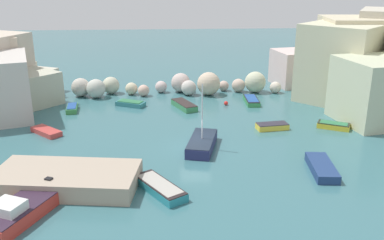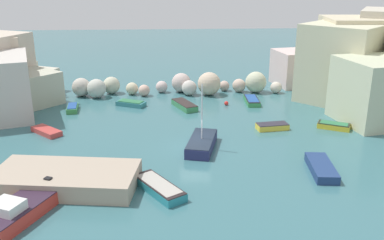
{
  "view_description": "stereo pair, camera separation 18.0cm",
  "coord_description": "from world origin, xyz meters",
  "px_view_note": "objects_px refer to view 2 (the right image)",
  "views": [
    {
      "loc": [
        -2.49,
        -32.5,
        13.63
      ],
      "look_at": [
        0.0,
        4.21,
        1.0
      ],
      "focal_mm": 39.97,
      "sensor_mm": 36.0,
      "label": 1
    },
    {
      "loc": [
        -2.31,
        -32.51,
        13.63
      ],
      "look_at": [
        0.0,
        4.21,
        1.0
      ],
      "focal_mm": 39.97,
      "sensor_mm": 36.0,
      "label": 2
    }
  ],
  "objects_px": {
    "moored_boat_0": "(202,143)",
    "moored_boat_10": "(321,168)",
    "moored_boat_2": "(159,187)",
    "moored_boat_6": "(272,126)",
    "moored_boat_8": "(252,100)",
    "channel_buoy": "(226,103)",
    "stone_dock": "(66,179)",
    "moored_boat_4": "(72,108)",
    "moored_boat_9": "(19,209)",
    "moored_boat_3": "(131,103)",
    "moored_boat_1": "(184,105)",
    "moored_boat_7": "(334,126)",
    "moored_boat_11": "(46,131)"
  },
  "relations": [
    {
      "from": "channel_buoy",
      "to": "moored_boat_2",
      "type": "distance_m",
      "value": 20.42
    },
    {
      "from": "moored_boat_3",
      "to": "moored_boat_1",
      "type": "bearing_deg",
      "value": -165.16
    },
    {
      "from": "channel_buoy",
      "to": "moored_boat_4",
      "type": "bearing_deg",
      "value": -176.82
    },
    {
      "from": "stone_dock",
      "to": "moored_boat_7",
      "type": "relative_size",
      "value": 3.05
    },
    {
      "from": "moored_boat_7",
      "to": "moored_boat_8",
      "type": "xyz_separation_m",
      "value": [
        -5.96,
        8.74,
        0.0
      ]
    },
    {
      "from": "moored_boat_3",
      "to": "moored_boat_6",
      "type": "distance_m",
      "value": 15.89
    },
    {
      "from": "moored_boat_4",
      "to": "moored_boat_11",
      "type": "relative_size",
      "value": 0.89
    },
    {
      "from": "moored_boat_10",
      "to": "moored_boat_8",
      "type": "bearing_deg",
      "value": 11.31
    },
    {
      "from": "moored_boat_9",
      "to": "moored_boat_11",
      "type": "height_order",
      "value": "moored_boat_9"
    },
    {
      "from": "moored_boat_0",
      "to": "moored_boat_10",
      "type": "xyz_separation_m",
      "value": [
        8.3,
        -4.91,
        -0.14
      ]
    },
    {
      "from": "channel_buoy",
      "to": "moored_boat_10",
      "type": "distance_m",
      "value": 17.5
    },
    {
      "from": "moored_boat_0",
      "to": "moored_boat_3",
      "type": "relative_size",
      "value": 1.61
    },
    {
      "from": "stone_dock",
      "to": "moored_boat_4",
      "type": "bearing_deg",
      "value": 99.95
    },
    {
      "from": "moored_boat_2",
      "to": "moored_boat_8",
      "type": "xyz_separation_m",
      "value": [
        10.11,
        19.87,
        -0.03
      ]
    },
    {
      "from": "moored_boat_6",
      "to": "moored_boat_10",
      "type": "relative_size",
      "value": 0.68
    },
    {
      "from": "moored_boat_6",
      "to": "moored_boat_3",
      "type": "bearing_deg",
      "value": 141.26
    },
    {
      "from": "channel_buoy",
      "to": "moored_boat_9",
      "type": "height_order",
      "value": "moored_boat_9"
    },
    {
      "from": "stone_dock",
      "to": "channel_buoy",
      "type": "height_order",
      "value": "stone_dock"
    },
    {
      "from": "moored_boat_2",
      "to": "moored_boat_7",
      "type": "relative_size",
      "value": 1.47
    },
    {
      "from": "moored_boat_6",
      "to": "moored_boat_8",
      "type": "bearing_deg",
      "value": 84.07
    },
    {
      "from": "channel_buoy",
      "to": "moored_boat_6",
      "type": "height_order",
      "value": "moored_boat_6"
    },
    {
      "from": "channel_buoy",
      "to": "moored_boat_8",
      "type": "bearing_deg",
      "value": 14.05
    },
    {
      "from": "moored_boat_0",
      "to": "moored_boat_6",
      "type": "xyz_separation_m",
      "value": [
        6.9,
        4.17,
        -0.18
      ]
    },
    {
      "from": "moored_boat_4",
      "to": "moored_boat_8",
      "type": "distance_m",
      "value": 19.43
    },
    {
      "from": "stone_dock",
      "to": "channel_buoy",
      "type": "xyz_separation_m",
      "value": [
        13.39,
        18.06,
        -0.38
      ]
    },
    {
      "from": "moored_boat_8",
      "to": "moored_boat_11",
      "type": "distance_m",
      "value": 21.99
    },
    {
      "from": "stone_dock",
      "to": "moored_boat_9",
      "type": "distance_m",
      "value": 4.16
    },
    {
      "from": "moored_boat_6",
      "to": "moored_boat_11",
      "type": "distance_m",
      "value": 20.54
    },
    {
      "from": "moored_boat_6",
      "to": "moored_boat_11",
      "type": "relative_size",
      "value": 0.95
    },
    {
      "from": "moored_boat_6",
      "to": "moored_boat_7",
      "type": "height_order",
      "value": "moored_boat_6"
    },
    {
      "from": "stone_dock",
      "to": "channel_buoy",
      "type": "relative_size",
      "value": 20.66
    },
    {
      "from": "channel_buoy",
      "to": "moored_boat_3",
      "type": "bearing_deg",
      "value": 177.57
    },
    {
      "from": "moored_boat_0",
      "to": "moored_boat_10",
      "type": "height_order",
      "value": "moored_boat_0"
    },
    {
      "from": "moored_boat_0",
      "to": "moored_boat_2",
      "type": "xyz_separation_m",
      "value": [
        -3.43,
        -7.14,
        -0.14
      ]
    },
    {
      "from": "stone_dock",
      "to": "moored_boat_0",
      "type": "bearing_deg",
      "value": 32.16
    },
    {
      "from": "stone_dock",
      "to": "moored_boat_8",
      "type": "relative_size",
      "value": 2.55
    },
    {
      "from": "moored_boat_10",
      "to": "moored_boat_11",
      "type": "relative_size",
      "value": 1.39
    },
    {
      "from": "moored_boat_7",
      "to": "moored_boat_9",
      "type": "xyz_separation_m",
      "value": [
        -24.22,
        -13.76,
        0.24
      ]
    },
    {
      "from": "moored_boat_10",
      "to": "moored_boat_9",
      "type": "bearing_deg",
      "value": 109.82
    },
    {
      "from": "moored_boat_11",
      "to": "moored_boat_2",
      "type": "bearing_deg",
      "value": 175.63
    },
    {
      "from": "moored_boat_9",
      "to": "moored_boat_10",
      "type": "relative_size",
      "value": 1.34
    },
    {
      "from": "moored_boat_4",
      "to": "moored_boat_11",
      "type": "bearing_deg",
      "value": -14.99
    },
    {
      "from": "channel_buoy",
      "to": "moored_boat_8",
      "type": "xyz_separation_m",
      "value": [
        2.96,
        0.74,
        0.06
      ]
    },
    {
      "from": "moored_boat_4",
      "to": "moored_boat_0",
      "type": "bearing_deg",
      "value": 41.92
    },
    {
      "from": "moored_boat_10",
      "to": "moored_boat_11",
      "type": "xyz_separation_m",
      "value": [
        -21.93,
        9.22,
        -0.09
      ]
    },
    {
      "from": "moored_boat_6",
      "to": "moored_boat_2",
      "type": "bearing_deg",
      "value": -139.84
    },
    {
      "from": "moored_boat_6",
      "to": "moored_boat_9",
      "type": "distance_m",
      "value": 23.15
    },
    {
      "from": "moored_boat_1",
      "to": "moored_boat_8",
      "type": "distance_m",
      "value": 7.71
    },
    {
      "from": "moored_boat_2",
      "to": "moored_boat_10",
      "type": "relative_size",
      "value": 1.03
    },
    {
      "from": "moored_boat_7",
      "to": "moored_boat_6",
      "type": "bearing_deg",
      "value": -153.96
    }
  ]
}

